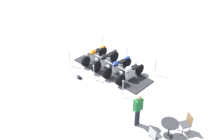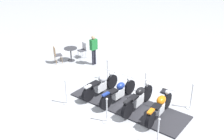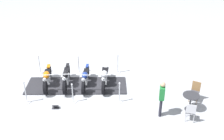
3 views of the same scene
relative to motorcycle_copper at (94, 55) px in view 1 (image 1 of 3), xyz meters
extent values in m
plane|color=#A8AAB2|center=(-0.50, -1.39, -0.51)|extent=(80.00, 80.00, 0.00)
cube|color=#28282D|center=(-0.50, -1.39, -0.48)|extent=(3.38, 5.40, 0.06)
cylinder|color=black|center=(-0.73, 0.22, -0.12)|extent=(0.68, 0.32, 0.67)
cylinder|color=black|center=(0.80, -0.24, -0.12)|extent=(0.68, 0.32, 0.67)
cube|color=silver|center=(0.03, -0.01, -0.09)|extent=(0.57, 0.39, 0.37)
ellipsoid|color=#D16B0F|center=(-0.09, 0.03, 0.24)|extent=(0.60, 0.47, 0.33)
cube|color=black|center=(0.35, -0.10, 0.19)|extent=(0.48, 0.40, 0.08)
cube|color=#D16B0F|center=(0.80, -0.24, 0.24)|extent=(0.40, 0.26, 0.06)
cylinder|color=silver|center=(-0.65, 0.19, 0.16)|extent=(0.33, 0.16, 0.57)
cylinder|color=silver|center=(-0.57, 0.17, 0.51)|extent=(0.25, 0.72, 0.04)
sphere|color=silver|center=(-0.66, 0.20, 0.31)|extent=(0.18, 0.18, 0.18)
cylinder|color=black|center=(-1.08, -0.66, -0.10)|extent=(0.72, 0.36, 0.72)
cylinder|color=black|center=(0.44, -1.19, -0.10)|extent=(0.72, 0.36, 0.72)
cube|color=silver|center=(-0.32, -0.93, -0.05)|extent=(0.66, 0.42, 0.42)
ellipsoid|color=black|center=(-0.47, -0.88, 0.29)|extent=(0.60, 0.46, 0.30)
cube|color=black|center=(0.04, -1.05, 0.25)|extent=(0.53, 0.41, 0.08)
cube|color=black|center=(0.44, -1.19, 0.29)|extent=(0.42, 0.28, 0.06)
cylinder|color=silver|center=(-1.01, -0.69, 0.21)|extent=(0.27, 0.15, 0.62)
cylinder|color=silver|center=(-0.95, -0.71, 0.58)|extent=(0.24, 0.60, 0.04)
sphere|color=silver|center=(-1.04, -0.68, 0.38)|extent=(0.18, 0.18, 0.18)
cylinder|color=black|center=(-1.42, -1.51, -0.12)|extent=(0.66, 0.38, 0.67)
cylinder|color=black|center=(0.08, -2.18, -0.12)|extent=(0.66, 0.38, 0.67)
cube|color=silver|center=(-0.67, -1.84, -0.09)|extent=(0.64, 0.44, 0.37)
ellipsoid|color=navy|center=(-0.81, -1.78, 0.22)|extent=(0.54, 0.45, 0.29)
cube|color=black|center=(-0.33, -2.00, 0.18)|extent=(0.53, 0.43, 0.08)
cube|color=navy|center=(0.08, -2.18, 0.25)|extent=(0.39, 0.28, 0.06)
cylinder|color=silver|center=(-1.34, -1.55, 0.17)|extent=(0.34, 0.20, 0.56)
cylinder|color=silver|center=(-1.25, -1.59, 0.51)|extent=(0.31, 0.65, 0.04)
sphere|color=silver|center=(-1.34, -1.55, 0.31)|extent=(0.18, 0.18, 0.18)
cylinder|color=black|center=(-1.73, -2.44, -0.12)|extent=(0.66, 0.40, 0.67)
cylinder|color=black|center=(-0.32, -3.08, -0.12)|extent=(0.66, 0.40, 0.67)
cube|color=silver|center=(-1.02, -2.76, -0.07)|extent=(0.62, 0.45, 0.40)
ellipsoid|color=#B7BAC1|center=(-1.15, -2.70, 0.28)|extent=(0.54, 0.50, 0.36)
cube|color=black|center=(-0.67, -2.92, 0.23)|extent=(0.62, 0.51, 0.08)
cube|color=#B7BAC1|center=(-0.32, -3.08, 0.24)|extent=(0.40, 0.30, 0.06)
cylinder|color=silver|center=(-1.65, -2.47, 0.16)|extent=(0.30, 0.19, 0.57)
cylinder|color=silver|center=(-1.58, -2.50, 0.51)|extent=(0.33, 0.65, 0.04)
sphere|color=silver|center=(-1.67, -2.46, 0.31)|extent=(0.18, 0.18, 0.18)
cylinder|color=silver|center=(-1.83, -0.88, -0.50)|extent=(0.36, 0.36, 0.03)
cylinder|color=silver|center=(-1.83, -0.88, -0.03)|extent=(0.05, 0.05, 0.92)
sphere|color=silver|center=(-1.83, -0.88, 0.47)|extent=(0.09, 0.09, 0.09)
cylinder|color=silver|center=(-2.61, -2.92, -0.50)|extent=(0.29, 0.29, 0.03)
cylinder|color=silver|center=(-2.61, -2.92, 0.00)|extent=(0.05, 0.05, 0.97)
sphere|color=silver|center=(-2.61, -2.92, 0.52)|extent=(0.09, 0.09, 0.09)
cylinder|color=silver|center=(1.62, 0.15, -0.50)|extent=(0.29, 0.29, 0.03)
cylinder|color=silver|center=(1.62, 0.15, 0.00)|extent=(0.05, 0.05, 0.98)
sphere|color=silver|center=(1.62, 0.15, 0.53)|extent=(0.09, 0.09, 0.09)
cylinder|color=silver|center=(0.84, -1.90, -0.50)|extent=(0.34, 0.34, 0.03)
cylinder|color=silver|center=(0.84, -1.90, -0.01)|extent=(0.05, 0.05, 0.95)
sphere|color=silver|center=(0.84, -1.90, 0.50)|extent=(0.09, 0.09, 0.09)
cylinder|color=silver|center=(0.05, -3.94, -0.50)|extent=(0.30, 0.30, 0.03)
cylinder|color=silver|center=(0.05, -3.94, 0.03)|extent=(0.05, 0.05, 1.03)
sphere|color=silver|center=(0.05, -3.94, 0.58)|extent=(0.09, 0.09, 0.09)
cylinder|color=silver|center=(-1.04, 1.17, -0.50)|extent=(0.36, 0.36, 0.03)
cylinder|color=silver|center=(-1.04, 1.17, 0.04)|extent=(0.05, 0.05, 1.04)
sphere|color=silver|center=(-1.04, 1.17, 0.59)|extent=(0.09, 0.09, 0.09)
cube|color=#333338|center=(-2.00, 0.00, -0.50)|extent=(0.30, 0.37, 0.02)
cube|color=black|center=(-2.00, 0.00, -0.38)|extent=(0.32, 0.35, 0.12)
cylinder|color=#2D2D33|center=(-4.32, -5.65, -0.50)|extent=(0.41, 0.41, 0.02)
cylinder|color=#2D2D33|center=(-4.32, -5.65, -0.12)|extent=(0.07, 0.07, 0.73)
cylinder|color=#2D2D33|center=(-4.32, -5.65, 0.26)|extent=(0.75, 0.75, 0.03)
cylinder|color=#B7B7BC|center=(-4.69, -5.18, -0.29)|extent=(0.03, 0.03, 0.44)
cylinder|color=#B7B7BC|center=(-4.97, -4.98, -0.29)|extent=(0.03, 0.03, 0.44)
cube|color=#3F3F47|center=(-4.93, -5.21, -0.05)|extent=(0.56, 0.56, 0.04)
cube|color=#B7B7BC|center=(-5.08, -5.11, 0.19)|extent=(0.26, 0.34, 0.43)
cylinder|color=olive|center=(-4.08, -6.21, -0.28)|extent=(0.03, 0.03, 0.46)
cylinder|color=olive|center=(-3.82, -5.99, -0.28)|extent=(0.03, 0.03, 0.46)
cylinder|color=olive|center=(-3.86, -6.47, -0.28)|extent=(0.03, 0.03, 0.46)
cylinder|color=olive|center=(-3.60, -6.25, -0.28)|extent=(0.03, 0.03, 0.46)
cube|color=#3F3F47|center=(-3.84, -6.23, -0.03)|extent=(0.56, 0.56, 0.04)
cube|color=olive|center=(-3.72, -6.37, 0.23)|extent=(0.33, 0.28, 0.48)
cylinder|color=#23232D|center=(-4.25, -4.16, -0.06)|extent=(0.12, 0.12, 0.90)
cylinder|color=#23232D|center=(-4.13, -4.23, -0.06)|extent=(0.12, 0.12, 0.90)
cube|color=#1E7233|center=(-4.19, -4.20, 0.68)|extent=(0.46, 0.40, 0.59)
sphere|color=tan|center=(-4.19, -4.20, 1.08)|extent=(0.22, 0.22, 0.22)
camera|label=1|loc=(-12.02, -6.25, 7.73)|focal=39.42mm
camera|label=2|loc=(9.21, 0.72, 5.80)|focal=44.01mm
camera|label=3|loc=(-12.23, 1.24, 6.97)|focal=43.13mm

